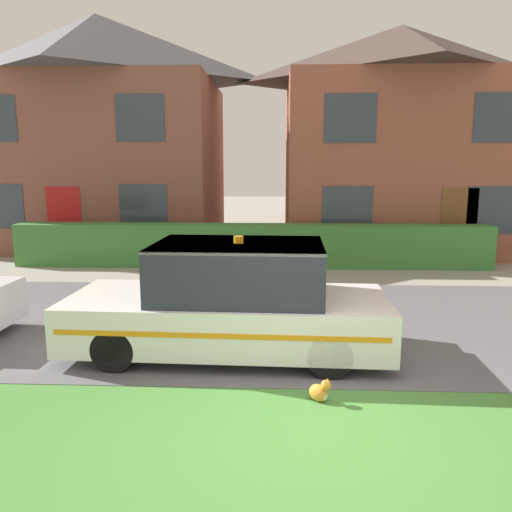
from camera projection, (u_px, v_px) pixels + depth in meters
The scene contains 8 objects.
ground_plane at pixel (310, 428), 5.19m from camera, with size 80.00×80.00×0.00m, color gray.
road_strip at pixel (297, 321), 8.77m from camera, with size 28.00×5.47×0.01m, color #5B5B60.
lawn_verge at pixel (313, 452), 4.75m from camera, with size 28.00×2.70×0.01m, color #478438.
garden_hedge at pixel (251, 245), 13.47m from camera, with size 12.74×0.72×1.15m, color #3D7F38.
police_car at pixel (232, 302), 7.18m from camera, with size 4.62×1.97×1.71m.
cat at pixel (320, 392), 5.76m from camera, with size 0.28×0.32×0.30m.
house_left at pixel (101, 130), 16.93m from camera, with size 8.12×5.98×7.60m.
house_right at pixel (397, 137), 16.38m from camera, with size 7.57×6.41×7.10m.
Camera 1 is at (-0.36, -4.81, 2.69)m, focal length 35.00 mm.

